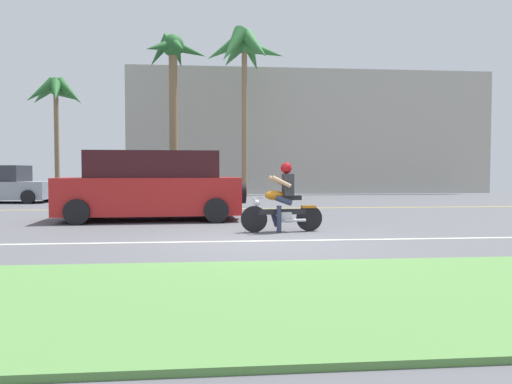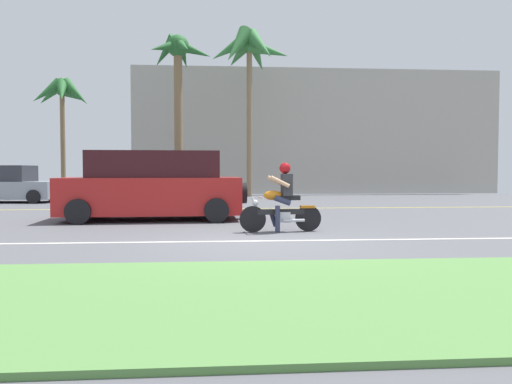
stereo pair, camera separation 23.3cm
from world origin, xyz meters
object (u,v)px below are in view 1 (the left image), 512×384
object	(u,v)px
parked_car_0	(1,185)
palm_tree_0	(56,97)
palm_tree_2	(244,54)
palm_tree_1	(173,64)
parked_car_1	(128,185)
motorcyclist	(283,203)
suv_nearby	(152,186)

from	to	relation	value
parked_car_0	palm_tree_0	xyz separation A→B (m)	(1.18, 3.78, 4.24)
palm_tree_2	palm_tree_0	bearing A→B (deg)	-179.34
palm_tree_0	palm_tree_1	distance (m)	6.01
parked_car_1	palm_tree_0	world-z (taller)	palm_tree_0
motorcyclist	suv_nearby	size ratio (longest dim) A/B	0.36
suv_nearby	parked_car_1	world-z (taller)	suv_nearby
palm_tree_1	palm_tree_2	bearing A→B (deg)	9.78
parked_car_1	parked_car_0	bearing A→B (deg)	170.11
suv_nearby	parked_car_0	world-z (taller)	suv_nearby
palm_tree_2	suv_nearby	bearing A→B (deg)	-105.79
motorcyclist	suv_nearby	bearing A→B (deg)	136.79
motorcyclist	palm_tree_1	world-z (taller)	palm_tree_1
palm_tree_1	parked_car_0	bearing A→B (deg)	-154.81
parked_car_1	palm_tree_1	world-z (taller)	palm_tree_1
suv_nearby	parked_car_0	size ratio (longest dim) A/B	1.22
parked_car_0	suv_nearby	bearing A→B (deg)	-48.60
suv_nearby	parked_car_0	xyz separation A→B (m)	(-7.12, 8.08, -0.18)
motorcyclist	palm_tree_2	size ratio (longest dim) A/B	0.21
parked_car_1	palm_tree_2	bearing A→B (deg)	43.15
motorcyclist	parked_car_0	xyz separation A→B (m)	(-10.26, 11.03, 0.08)
palm_tree_1	suv_nearby	bearing A→B (deg)	-89.18
motorcyclist	parked_car_1	distance (m)	11.22
suv_nearby	palm_tree_1	size ratio (longest dim) A/B	0.62
parked_car_0	palm_tree_1	bearing A→B (deg)	25.19
palm_tree_0	palm_tree_1	bearing A→B (deg)	-5.00
motorcyclist	palm_tree_2	world-z (taller)	palm_tree_2
motorcyclist	parked_car_0	world-z (taller)	parked_car_0
palm_tree_0	parked_car_0	bearing A→B (deg)	-107.41
motorcyclist	palm_tree_1	bearing A→B (deg)	103.00
motorcyclist	palm_tree_1	distance (m)	15.83
motorcyclist	parked_car_0	distance (m)	15.06
palm_tree_0	palm_tree_1	size ratio (longest dim) A/B	0.73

